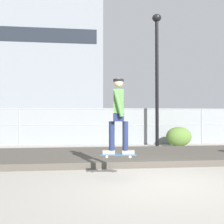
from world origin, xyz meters
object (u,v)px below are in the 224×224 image
skateboard (119,155)px  street_lamp (157,63)px  parked_car_mid (128,126)px  skater (119,111)px  parked_car_near (32,126)px  shrub_left (179,137)px

skateboard → street_lamp: (2.74, 6.24, 3.43)m
street_lamp → parked_car_mid: bearing=99.7°
parked_car_mid → skater: bearing=-101.3°
parked_car_near → shrub_left: (7.63, -4.38, -0.37)m
skateboard → street_lamp: size_ratio=0.13×
parked_car_mid → skateboard: bearing=-101.3°
shrub_left → street_lamp: bearing=175.5°
skater → parked_car_near: size_ratio=0.38×
street_lamp → skater: bearing=-113.7°
skateboard → parked_car_mid: size_ratio=0.18×
skater → street_lamp: size_ratio=0.27×
skateboard → parked_car_mid: (2.05, 10.27, 0.28)m
skateboard → skater: bearing=135.0°
skateboard → parked_car_near: 11.22m
street_lamp → parked_car_near: street_lamp is taller
skater → street_lamp: 7.24m
shrub_left → skater: bearing=-121.5°
skateboard → parked_car_mid: bearing=78.7°
skater → parked_car_mid: skater is taller
skateboard → shrub_left: (3.78, 6.16, -0.08)m
shrub_left → skateboard: bearing=-121.5°
skater → parked_car_mid: bearing=78.7°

